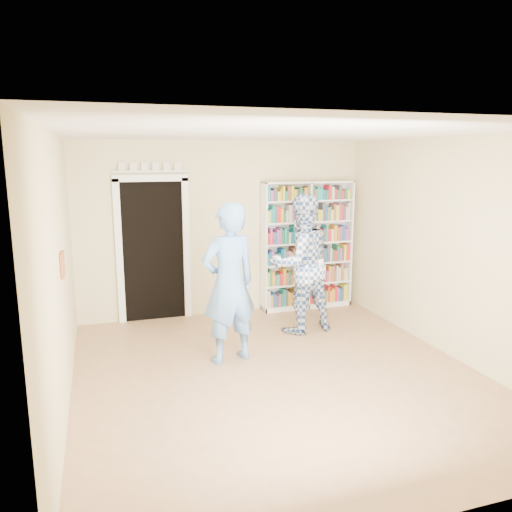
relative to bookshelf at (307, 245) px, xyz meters
The scene contains 11 objects.
floor 2.90m from the bookshelf, 119.94° to the right, with size 5.00×5.00×0.00m, color #996B4A.
ceiling 3.17m from the bookshelf, 119.94° to the right, with size 5.00×5.00×0.00m, color white.
wall_back 1.39m from the bookshelf, behind, with size 4.50×4.50×0.00m, color beige.
wall_left 4.31m from the bookshelf, 146.93° to the right, with size 5.00×5.00×0.00m, color beige.
wall_right 2.53m from the bookshelf, 69.00° to the right, with size 5.00×5.00×0.00m, color beige.
bookshelf is the anchor object (origin of this frame).
doorway 2.46m from the bookshelf, behind, with size 1.10×0.08×2.43m.
wall_art 4.19m from the bookshelf, 149.08° to the right, with size 0.03×0.25×0.25m, color brown.
man_blue 2.51m from the bookshelf, 135.10° to the right, with size 0.71×0.46×1.94m, color #5F90D3.
man_plaid 1.16m from the bookshelf, 117.85° to the right, with size 0.95×0.74×1.95m, color #2C4D88.
paper_sheet 1.31m from the bookshelf, 107.86° to the right, with size 0.20×0.01×0.28m, color white.
Camera 1 is at (-1.87, -5.01, 2.45)m, focal length 35.00 mm.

